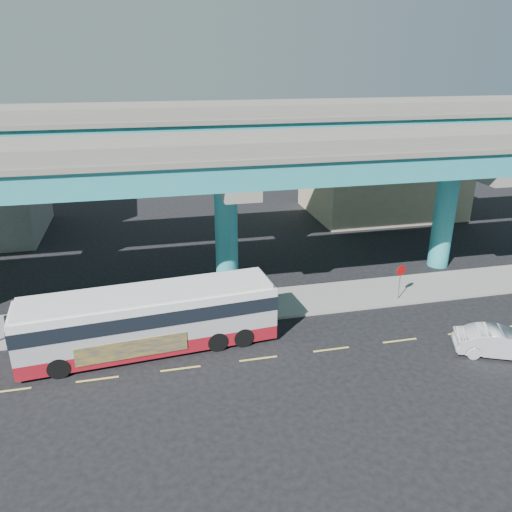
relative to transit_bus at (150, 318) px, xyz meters
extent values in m
plane|color=black|center=(5.28, -1.94, -1.86)|extent=(120.00, 120.00, 0.00)
cube|color=gray|center=(5.28, 3.56, -1.79)|extent=(70.00, 4.00, 0.15)
cube|color=#D8C64C|center=(-6.72, -2.24, -1.86)|extent=(2.00, 0.12, 0.01)
cube|color=#D8C64C|center=(-2.72, -2.24, -1.86)|extent=(2.00, 0.12, 0.01)
cube|color=#D8C64C|center=(1.28, -2.24, -1.86)|extent=(2.00, 0.12, 0.01)
cube|color=#D8C64C|center=(5.28, -2.24, -1.86)|extent=(2.00, 0.12, 0.01)
cube|color=#D8C64C|center=(9.28, -2.24, -1.86)|extent=(2.00, 0.12, 0.01)
cube|color=#D8C64C|center=(13.28, -2.24, -1.86)|extent=(2.00, 0.12, 0.01)
cube|color=#D8C64C|center=(17.28, -2.24, -1.86)|extent=(2.00, 0.12, 0.01)
cylinder|color=teal|center=(5.28, 7.06, 1.84)|extent=(1.50, 1.50, 7.40)
cube|color=gray|center=(5.28, 7.06, 5.84)|extent=(2.00, 12.00, 0.60)
cube|color=gray|center=(5.28, 10.56, 6.74)|extent=(1.80, 5.00, 1.20)
cylinder|color=teal|center=(21.28, 7.06, 1.84)|extent=(1.50, 1.50, 7.40)
cube|color=gray|center=(21.28, 7.06, 5.84)|extent=(2.00, 12.00, 0.60)
cube|color=gray|center=(21.28, 10.56, 6.74)|extent=(1.80, 5.00, 1.20)
cube|color=teal|center=(5.28, 3.56, 6.84)|extent=(52.00, 5.00, 1.40)
cube|color=gray|center=(5.28, 3.56, 7.69)|extent=(52.00, 5.40, 0.30)
cube|color=gray|center=(5.28, 1.06, 8.24)|extent=(52.00, 0.25, 0.80)
cube|color=gray|center=(5.28, 6.06, 8.24)|extent=(52.00, 0.25, 0.80)
cube|color=teal|center=(5.28, 10.56, 8.04)|extent=(52.00, 5.00, 1.40)
cube|color=gray|center=(5.28, 10.56, 8.89)|extent=(52.00, 5.40, 0.30)
cube|color=gray|center=(5.28, 8.06, 9.44)|extent=(52.00, 0.25, 0.80)
cube|color=gray|center=(5.28, 13.06, 9.44)|extent=(52.00, 0.25, 0.80)
cube|color=tan|center=(23.28, 21.06, 1.64)|extent=(14.00, 10.00, 7.00)
cube|color=black|center=(23.28, 15.96, 3.74)|extent=(12.00, 0.25, 1.20)
cube|color=maroon|center=(-0.02, 0.00, -1.26)|extent=(13.34, 3.93, 0.77)
cube|color=silver|center=(-0.02, 0.00, -0.05)|extent=(13.34, 3.93, 1.64)
cube|color=black|center=(-0.02, 0.00, 0.49)|extent=(13.41, 3.99, 0.77)
cube|color=silver|center=(-0.02, 0.00, 1.10)|extent=(13.34, 3.93, 0.44)
cube|color=silver|center=(-0.02, 0.00, 1.43)|extent=(12.92, 3.65, 0.22)
cube|color=black|center=(6.55, 0.58, 0.33)|extent=(0.28, 2.54, 1.32)
cube|color=black|center=(-6.59, -0.57, 0.33)|extent=(0.28, 2.54, 1.32)
cube|color=#11204C|center=(-0.98, -1.51, -0.85)|extent=(5.46, 0.53, 0.99)
cylinder|color=black|center=(-4.49, -1.66, -1.31)|extent=(1.12, 0.42, 1.10)
cylinder|color=black|center=(-4.71, 0.86, -1.31)|extent=(1.12, 0.42, 1.10)
cylinder|color=black|center=(3.37, -0.97, -1.31)|extent=(1.12, 0.42, 1.10)
cylinder|color=black|center=(3.15, 1.54, -1.31)|extent=(1.12, 0.42, 1.10)
cylinder|color=black|center=(4.79, -0.84, -1.31)|extent=(1.12, 0.42, 1.10)
cylinder|color=black|center=(4.57, 1.67, -1.31)|extent=(1.12, 0.42, 1.10)
imported|color=silver|center=(17.58, -4.65, -1.12)|extent=(4.81, 5.61, 1.48)
imported|color=#313036|center=(-6.22, 3.65, -1.10)|extent=(3.24, 4.34, 1.23)
cylinder|color=gray|center=(15.50, 2.26, -0.70)|extent=(0.06, 0.06, 2.02)
cylinder|color=#B20A0A|center=(15.50, 2.23, 0.27)|extent=(0.69, 0.19, 0.70)
camera|label=1|loc=(0.26, -23.67, 12.55)|focal=35.00mm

